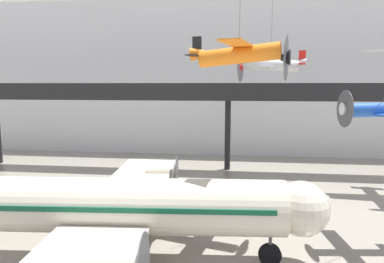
{
  "coord_description": "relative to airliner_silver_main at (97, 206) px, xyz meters",
  "views": [
    {
      "loc": [
        0.62,
        -11.34,
        10.39
      ],
      "look_at": [
        -2.09,
        11.07,
        7.27
      ],
      "focal_mm": 32.0,
      "sensor_mm": 36.0,
      "label": 1
    }
  ],
  "objects": [
    {
      "name": "airliner_silver_main",
      "position": [
        0.0,
        0.0,
        0.0
      ],
      "size": [
        26.92,
        30.61,
        9.52
      ],
      "rotation": [
        0.0,
        0.0,
        0.07
      ],
      "color": "beige",
      "rests_on": "ground"
    },
    {
      "name": "suspended_plane_blue_trainer",
      "position": [
        17.02,
        4.37,
        5.41
      ],
      "size": [
        5.4,
        6.6,
        11.27
      ],
      "rotation": [
        0.0,
        0.0,
        3.26
      ],
      "color": "#1E4CAD"
    },
    {
      "name": "suspended_plane_silver_racer",
      "position": [
        11.19,
        15.41,
        8.77
      ],
      "size": [
        6.51,
        7.86,
        8.54
      ],
      "rotation": [
        0.0,
        0.0,
        2.92
      ],
      "color": "silver"
    },
    {
      "name": "suspended_plane_orange_highwing",
      "position": [
        8.05,
        5.27,
        8.98
      ],
      "size": [
        6.91,
        8.32,
        8.56
      ],
      "rotation": [
        0.0,
        0.0,
        6.04
      ],
      "color": "orange"
    },
    {
      "name": "hangar_back_wall",
      "position": [
        7.1,
        33.09,
        8.56
      ],
      "size": [
        140.0,
        3.0,
        23.92
      ],
      "color": "silver",
      "rests_on": "ground"
    },
    {
      "name": "mezzanine_walkway",
      "position": [
        7.1,
        22.13,
        5.45
      ],
      "size": [
        110.0,
        3.2,
        10.53
      ],
      "color": "black",
      "rests_on": "ground"
    }
  ]
}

